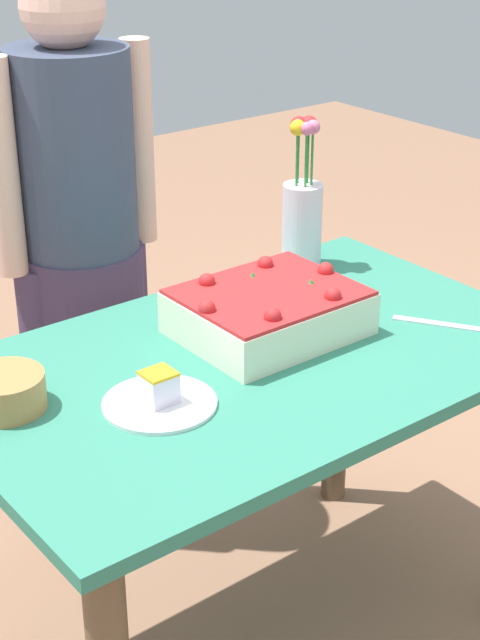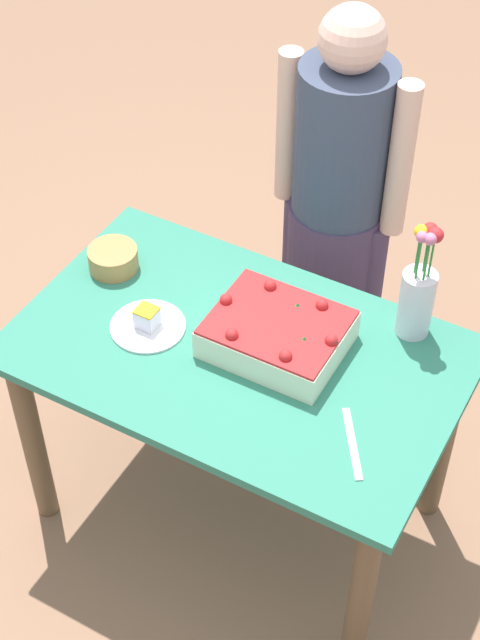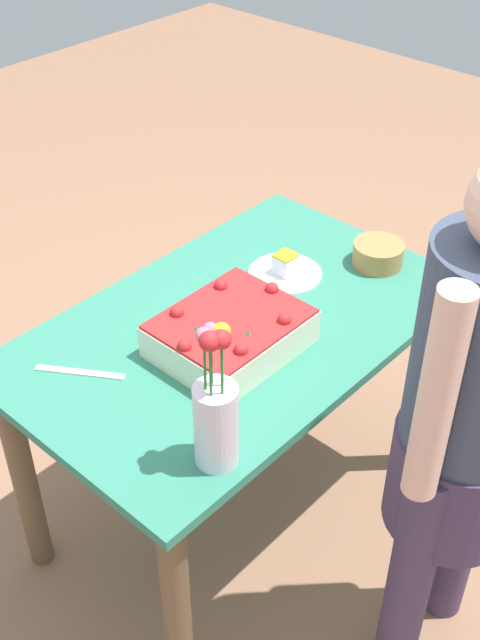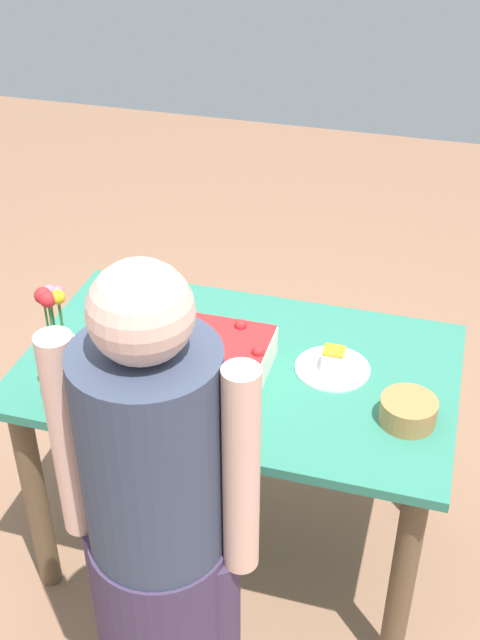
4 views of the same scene
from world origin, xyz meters
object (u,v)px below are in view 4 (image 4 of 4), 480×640
object	(u,v)px
sheet_cake	(202,357)
fruit_bowl	(408,411)
cake_knife	(126,314)
serving_plate_with_slice	(333,365)
person_standing	(158,519)
flower_vase	(62,365)

from	to	relation	value
sheet_cake	fruit_bowl	size ratio (longest dim) A/B	2.43
sheet_cake	cake_knife	world-z (taller)	sheet_cake
serving_plate_with_slice	person_standing	distance (m)	0.78
cake_knife	person_standing	bearing A→B (deg)	-5.57
serving_plate_with_slice	flower_vase	bearing A→B (deg)	-151.73
sheet_cake	person_standing	distance (m)	0.63
sheet_cake	flower_vase	distance (m)	0.40
cake_knife	flower_vase	world-z (taller)	flower_vase
serving_plate_with_slice	cake_knife	xyz separation A→B (m)	(-0.69, 0.10, -0.01)
flower_vase	sheet_cake	bearing A→B (deg)	38.50
cake_knife	fruit_bowl	world-z (taller)	fruit_bowl
sheet_cake	serving_plate_with_slice	size ratio (longest dim) A/B	1.69
serving_plate_with_slice	cake_knife	world-z (taller)	serving_plate_with_slice
person_standing	fruit_bowl	bearing A→B (deg)	-40.22
flower_vase	fruit_bowl	size ratio (longest dim) A/B	2.48
fruit_bowl	person_standing	distance (m)	0.75
flower_vase	serving_plate_with_slice	bearing A→B (deg)	28.27
cake_knife	sheet_cake	bearing A→B (deg)	24.14
serving_plate_with_slice	fruit_bowl	bearing A→B (deg)	-35.89
serving_plate_with_slice	flower_vase	world-z (taller)	flower_vase
sheet_cake	person_standing	size ratio (longest dim) A/B	0.25
serving_plate_with_slice	fruit_bowl	world-z (taller)	serving_plate_with_slice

